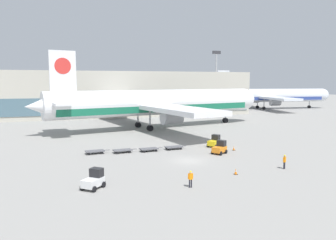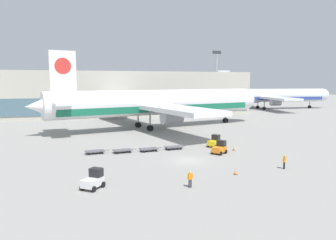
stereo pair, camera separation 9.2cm
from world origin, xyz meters
name	(u,v)px [view 1 (the left image)]	position (x,y,z in m)	size (l,w,h in m)	color
ground_plane	(189,161)	(0.00, 0.00, 0.00)	(400.00, 400.00, 0.00)	gray
terminal_building	(111,94)	(-2.14, 64.20, 6.99)	(90.00, 18.20, 14.00)	#BCB7A8
light_mast	(216,77)	(31.83, 57.87, 12.25)	(2.80, 0.50, 20.91)	#9EA0A5
airplane_main	(157,103)	(4.23, 31.94, 5.84)	(57.37, 48.61, 17.00)	white
airplane_distant	(268,96)	(61.28, 71.47, 5.21)	(51.71, 43.41, 15.17)	silver
baggage_tug_foreground	(94,180)	(-13.53, -8.11, 0.88)	(2.68, 2.78, 2.00)	silver
baggage_tug_mid	(220,148)	(6.09, 2.76, 0.88)	(2.81, 2.61, 2.00)	orange
baggage_tug_far	(215,142)	(7.61, 7.82, 0.88)	(2.80, 2.65, 2.00)	yellow
baggage_dolly_lead	(95,151)	(-12.01, 8.35, 0.39)	(3.76, 1.77, 0.48)	#56565B
baggage_dolly_second	(123,150)	(-7.91, 7.82, 0.39)	(3.76, 1.77, 0.48)	#56565B
baggage_dolly_third	(149,149)	(-3.79, 7.57, 0.39)	(3.76, 1.77, 0.48)	#56565B
baggage_dolly_trail	(174,147)	(0.40, 7.84, 0.39)	(3.76, 1.77, 0.48)	#56565B
ground_crew_near	(191,178)	(-4.01, -10.85, 1.05)	(0.57, 0.23, 1.78)	black
ground_crew_far	(284,160)	(9.85, -7.60, 1.08)	(0.52, 0.35, 1.82)	black
traffic_cone_near	(234,148)	(9.30, 4.28, 0.35)	(0.40, 0.40, 0.72)	black
traffic_cone_far	(236,172)	(2.82, -7.99, 0.35)	(0.40, 0.40, 0.72)	black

